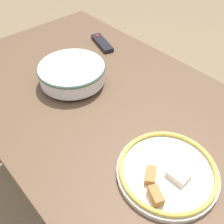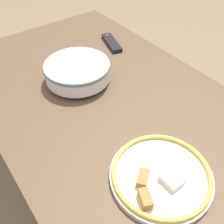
{
  "view_description": "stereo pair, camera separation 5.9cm",
  "coord_description": "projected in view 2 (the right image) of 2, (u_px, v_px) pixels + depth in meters",
  "views": [
    {
      "loc": [
        0.55,
        -0.5,
        1.41
      ],
      "look_at": [
        0.06,
        -0.06,
        0.78
      ],
      "focal_mm": 42.0,
      "sensor_mm": 36.0,
      "label": 1
    },
    {
      "loc": [
        0.59,
        -0.45,
        1.41
      ],
      "look_at": [
        0.06,
        -0.06,
        0.78
      ],
      "focal_mm": 42.0,
      "sensor_mm": 36.0,
      "label": 2
    }
  ],
  "objects": [
    {
      "name": "ground_plane",
      "position": [
        114.0,
        199.0,
        1.52
      ],
      "size": [
        8.0,
        8.0,
        0.0
      ],
      "primitive_type": "plane",
      "color": "#7F6B4C"
    },
    {
      "name": "dining_table",
      "position": [
        115.0,
        119.0,
        1.06
      ],
      "size": [
        1.56,
        0.87,
        0.74
      ],
      "color": "brown",
      "rests_on": "ground_plane"
    },
    {
      "name": "noodle_bowl",
      "position": [
        77.0,
        71.0,
        1.08
      ],
      "size": [
        0.28,
        0.28,
        0.08
      ],
      "color": "silver",
      "rests_on": "dining_table"
    },
    {
      "name": "food_plate",
      "position": [
        161.0,
        175.0,
        0.76
      ],
      "size": [
        0.3,
        0.3,
        0.05
      ],
      "color": "silver",
      "rests_on": "dining_table"
    },
    {
      "name": "tv_remote",
      "position": [
        112.0,
        43.0,
        1.33
      ],
      "size": [
        0.18,
        0.1,
        0.02
      ],
      "rotation": [
        0.0,
        0.0,
        1.28
      ],
      "color": "black",
      "rests_on": "dining_table"
    }
  ]
}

